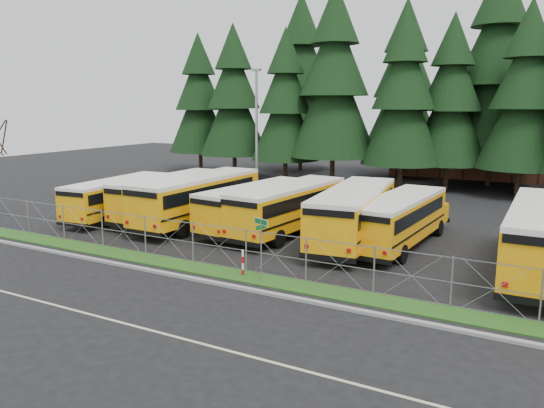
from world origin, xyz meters
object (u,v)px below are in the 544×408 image
at_px(bus_east, 544,240).
at_px(bus_6, 402,221).
at_px(bus_0, 122,198).
at_px(light_standard, 257,131).
at_px(bus_3, 259,207).
at_px(bus_2, 202,200).
at_px(bus_4, 292,209).
at_px(street_sign, 261,237).
at_px(striped_bollard, 243,263).
at_px(bus_1, 174,197).
at_px(bus_5, 355,215).

bearing_deg(bus_east, bus_6, 165.41).
bearing_deg(bus_0, light_standard, 57.32).
bearing_deg(bus_3, bus_2, -167.12).
relative_size(bus_4, street_sign, 3.97).
relative_size(bus_3, light_standard, 1.03).
xyz_separation_m(bus_east, striped_bollard, (-11.63, -6.61, -1.01)).
relative_size(bus_0, bus_6, 0.95).
relative_size(bus_3, bus_6, 0.99).
distance_m(bus_east, street_sign, 12.59).
distance_m(bus_0, street_sign, 16.35).
bearing_deg(bus_0, bus_2, 4.89).
bearing_deg(street_sign, bus_4, 108.29).
height_order(bus_1, bus_east, bus_east).
distance_m(bus_4, light_standard, 11.22).
bearing_deg(striped_bollard, bus_5, 73.45).
distance_m(bus_1, bus_2, 2.69).
bearing_deg(bus_1, bus_0, -156.37).
bearing_deg(bus_0, bus_6, 0.49).
relative_size(bus_0, bus_5, 0.86).
bearing_deg(bus_3, bus_4, 9.86).
bearing_deg(bus_6, bus_3, -174.66).
xyz_separation_m(bus_3, bus_5, (6.18, -0.17, 0.16)).
height_order(bus_1, striped_bollard, bus_1).
bearing_deg(bus_east, bus_3, 174.20).
bearing_deg(bus_4, bus_2, -169.20).
bearing_deg(bus_1, bus_4, -0.30).
xyz_separation_m(street_sign, striped_bollard, (-1.15, 0.37, -1.43)).
relative_size(bus_3, street_sign, 3.72).
height_order(street_sign, light_standard, light_standard).
bearing_deg(light_standard, bus_6, -29.75).
relative_size(bus_1, bus_3, 1.05).
bearing_deg(striped_bollard, bus_2, 135.54).
relative_size(bus_6, light_standard, 1.04).
bearing_deg(bus_4, bus_3, -171.16).
bearing_deg(street_sign, bus_2, 138.14).
distance_m(bus_5, bus_6, 2.50).
relative_size(bus_4, bus_east, 0.91).
relative_size(street_sign, striped_bollard, 2.34).
relative_size(bus_1, bus_4, 0.99).
xyz_separation_m(bus_3, street_sign, (4.98, -8.44, 0.66)).
distance_m(bus_0, light_standard, 11.43).
height_order(bus_1, bus_5, bus_5).
distance_m(bus_4, bus_east, 13.41).
xyz_separation_m(bus_0, bus_4, (11.93, 1.60, 0.14)).
xyz_separation_m(bus_2, bus_5, (10.11, 0.29, -0.03)).
xyz_separation_m(bus_4, light_standard, (-6.96, 7.81, 4.04)).
distance_m(bus_2, bus_4, 6.10).
distance_m(bus_0, bus_4, 12.04).
xyz_separation_m(bus_6, bus_east, (6.82, -1.73, 0.22)).
xyz_separation_m(bus_1, light_standard, (1.76, 7.93, 4.06)).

